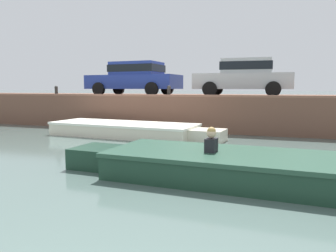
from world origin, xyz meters
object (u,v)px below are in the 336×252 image
object	(u,v)px
car_left_inner_silver	(244,76)
mooring_bollard_mid	(169,91)
motorboat_passing	(240,167)
mooring_bollard_west	(56,90)
car_leftmost_blue	(135,77)
boat_moored_west_cream	(130,130)

from	to	relation	value
car_left_inner_silver	mooring_bollard_mid	world-z (taller)	car_left_inner_silver
motorboat_passing	mooring_bollard_mid	bearing A→B (deg)	119.54
mooring_bollard_mid	motorboat_passing	bearing A→B (deg)	-60.46
car_left_inner_silver	mooring_bollard_west	world-z (taller)	car_left_inner_silver
motorboat_passing	mooring_bollard_west	xyz separation A→B (m)	(-9.15, 6.44, 1.38)
car_leftmost_blue	car_left_inner_silver	bearing A→B (deg)	0.06
mooring_bollard_mid	car_left_inner_silver	bearing A→B (deg)	29.63
mooring_bollard_west	mooring_bollard_mid	xyz separation A→B (m)	(5.50, 0.00, 0.00)
mooring_bollard_west	car_left_inner_silver	bearing A→B (deg)	10.85
boat_moored_west_cream	mooring_bollard_west	size ratio (longest dim) A/B	14.74
boat_moored_west_cream	car_left_inner_silver	size ratio (longest dim) A/B	1.62
motorboat_passing	boat_moored_west_cream	bearing A→B (deg)	134.90
boat_moored_west_cream	motorboat_passing	world-z (taller)	motorboat_passing
motorboat_passing	car_leftmost_blue	bearing A→B (deg)	126.33
boat_moored_west_cream	car_leftmost_blue	world-z (taller)	car_leftmost_blue
motorboat_passing	car_leftmost_blue	size ratio (longest dim) A/B	1.56
motorboat_passing	mooring_bollard_west	distance (m)	11.28
motorboat_passing	car_left_inner_silver	size ratio (longest dim) A/B	1.71
motorboat_passing	car_left_inner_silver	xyz separation A→B (m)	(-0.86, 8.03, 1.99)
boat_moored_west_cream	motorboat_passing	size ratio (longest dim) A/B	0.95
car_leftmost_blue	mooring_bollard_west	distance (m)	3.66
motorboat_passing	mooring_bollard_mid	world-z (taller)	mooring_bollard_mid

